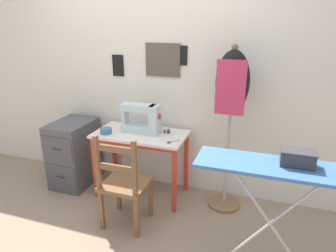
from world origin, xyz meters
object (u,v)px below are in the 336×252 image
storage_box (298,158)px  fabric_bowl (106,131)px  sewing_machine (143,119)px  scissors (172,142)px  wooden_chair (124,184)px  thread_spool_near_machine (165,131)px  ironing_board (277,173)px  filing_cabinet (74,153)px  thread_spool_mid_table (168,131)px  dress_form (232,94)px

storage_box → fabric_bowl: bearing=162.3°
sewing_machine → storage_box: sewing_machine is taller
fabric_bowl → scissors: 0.70m
wooden_chair → sewing_machine: bearing=95.2°
fabric_bowl → scissors: bearing=-0.7°
scissors → wooden_chair: bearing=-126.8°
thread_spool_near_machine → ironing_board: 1.34m
fabric_bowl → thread_spool_near_machine: 0.60m
wooden_chair → filing_cabinet: bearing=149.8°
thread_spool_mid_table → ironing_board: bearing=-38.0°
thread_spool_mid_table → filing_cabinet: thread_spool_mid_table is taller
filing_cabinet → storage_box: storage_box is taller
thread_spool_near_machine → storage_box: storage_box is taller
fabric_bowl → thread_spool_near_machine: bearing=20.0°
filing_cabinet → scissors: bearing=-5.1°
scissors → ironing_board: bearing=-32.5°
scissors → thread_spool_near_machine: bearing=123.6°
thread_spool_mid_table → storage_box: bearing=-33.7°
sewing_machine → wooden_chair: (0.05, -0.57, -0.42)m
sewing_machine → dress_form: dress_form is taller
scissors → storage_box: bearing=-27.8°
fabric_bowl → dress_form: dress_form is taller
ironing_board → storage_box: 0.16m
scissors → dress_form: bearing=20.1°
sewing_machine → wooden_chair: size_ratio=0.45×
thread_spool_near_machine → filing_cabinet: (-1.05, -0.11, -0.35)m
thread_spool_mid_table → dress_form: size_ratio=0.03×
thread_spool_mid_table → filing_cabinet: 1.15m
sewing_machine → thread_spool_near_machine: 0.25m
sewing_machine → thread_spool_near_machine: (0.22, 0.05, -0.12)m
thread_spool_near_machine → storage_box: 1.42m
sewing_machine → scissors: (0.36, -0.16, -0.14)m
scissors → filing_cabinet: (-1.19, 0.11, -0.33)m
fabric_bowl → storage_box: size_ratio=0.53×
thread_spool_near_machine → storage_box: (1.18, -0.76, 0.22)m
fabric_bowl → ironing_board: size_ratio=0.11×
thread_spool_near_machine → ironing_board: ironing_board is taller
dress_form → thread_spool_near_machine: bearing=177.5°
filing_cabinet → thread_spool_near_machine: bearing=5.8°
dress_form → storage_box: (0.54, -0.73, -0.22)m
thread_spool_near_machine → filing_cabinet: size_ratio=0.05×
fabric_bowl → wooden_chair: (0.40, -0.42, -0.31)m
thread_spool_mid_table → ironing_board: ironing_board is taller
thread_spool_near_machine → dress_form: bearing=-2.5°
ironing_board → sewing_machine: bearing=149.7°
sewing_machine → ironing_board: size_ratio=0.38×
thread_spool_mid_table → dress_form: dress_form is taller
dress_form → fabric_bowl: bearing=-171.7°
sewing_machine → wooden_chair: sewing_machine is taller
thread_spool_mid_table → storage_box: size_ratio=0.20×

